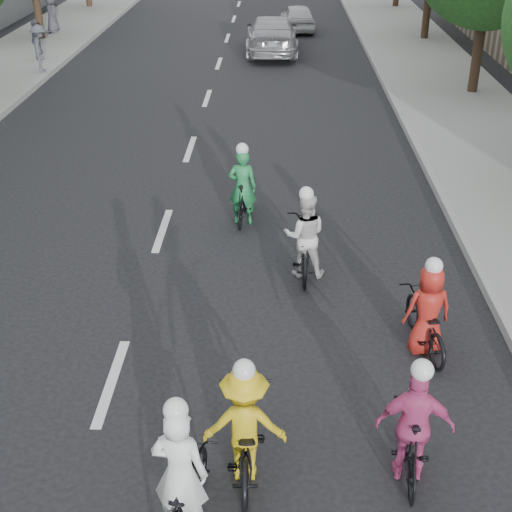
{
  "coord_description": "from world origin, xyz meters",
  "views": [
    {
      "loc": [
        2.34,
        -8.14,
        6.41
      ],
      "look_at": [
        2.02,
        2.05,
        1.0
      ],
      "focal_mm": 50.0,
      "sensor_mm": 36.0,
      "label": 1
    }
  ],
  "objects_px": {
    "cyclist_5": "(182,487)",
    "follow_car_lead": "(272,35)",
    "spectator_1": "(36,40)",
    "cyclist_3": "(304,243)",
    "cyclist_4": "(413,433)",
    "cyclist_1": "(243,195)",
    "spectator_0": "(40,48)",
    "cyclist_0": "(426,317)",
    "cyclist_2": "(245,431)",
    "spectator_2": "(52,13)",
    "follow_car_trail": "(297,17)"
  },
  "relations": [
    {
      "from": "cyclist_1",
      "to": "cyclist_2",
      "type": "xyz_separation_m",
      "value": [
        0.37,
        -7.16,
        0.01
      ]
    },
    {
      "from": "cyclist_0",
      "to": "spectator_0",
      "type": "height_order",
      "value": "spectator_0"
    },
    {
      "from": "cyclist_3",
      "to": "spectator_0",
      "type": "bearing_deg",
      "value": -56.67
    },
    {
      "from": "spectator_2",
      "to": "cyclist_3",
      "type": "bearing_deg",
      "value": -170.98
    },
    {
      "from": "follow_car_trail",
      "to": "cyclist_3",
      "type": "bearing_deg",
      "value": 83.85
    },
    {
      "from": "cyclist_3",
      "to": "cyclist_4",
      "type": "xyz_separation_m",
      "value": [
        1.13,
        -4.97,
        0.02
      ]
    },
    {
      "from": "cyclist_2",
      "to": "follow_car_trail",
      "type": "xyz_separation_m",
      "value": [
        1.2,
        28.63,
        -0.01
      ]
    },
    {
      "from": "cyclist_1",
      "to": "cyclist_4",
      "type": "height_order",
      "value": "cyclist_1"
    },
    {
      "from": "spectator_0",
      "to": "cyclist_3",
      "type": "bearing_deg",
      "value": -164.33
    },
    {
      "from": "follow_car_lead",
      "to": "follow_car_trail",
      "type": "xyz_separation_m",
      "value": [
        1.15,
        5.01,
        -0.14
      ]
    },
    {
      "from": "cyclist_0",
      "to": "cyclist_2",
      "type": "xyz_separation_m",
      "value": [
        -2.62,
        -2.65,
        0.06
      ]
    },
    {
      "from": "cyclist_2",
      "to": "cyclist_3",
      "type": "height_order",
      "value": "cyclist_3"
    },
    {
      "from": "cyclist_1",
      "to": "cyclist_3",
      "type": "distance_m",
      "value": 2.49
    },
    {
      "from": "spectator_2",
      "to": "cyclist_0",
      "type": "bearing_deg",
      "value": -169.82
    },
    {
      "from": "cyclist_4",
      "to": "follow_car_trail",
      "type": "bearing_deg",
      "value": -83.1
    },
    {
      "from": "cyclist_2",
      "to": "cyclist_0",
      "type": "bearing_deg",
      "value": -135.98
    },
    {
      "from": "cyclist_5",
      "to": "spectator_0",
      "type": "distance_m",
      "value": 21.82
    },
    {
      "from": "cyclist_3",
      "to": "spectator_2",
      "type": "distance_m",
      "value": 24.55
    },
    {
      "from": "cyclist_1",
      "to": "cyclist_3",
      "type": "xyz_separation_m",
      "value": [
        1.22,
        -2.17,
        0.0
      ]
    },
    {
      "from": "cyclist_0",
      "to": "cyclist_2",
      "type": "distance_m",
      "value": 3.73
    },
    {
      "from": "spectator_0",
      "to": "spectator_1",
      "type": "relative_size",
      "value": 1.11
    },
    {
      "from": "cyclist_5",
      "to": "follow_car_lead",
      "type": "relative_size",
      "value": 0.36
    },
    {
      "from": "cyclist_1",
      "to": "cyclist_3",
      "type": "bearing_deg",
      "value": 123.75
    },
    {
      "from": "cyclist_5",
      "to": "follow_car_lead",
      "type": "distance_m",
      "value": 24.5
    },
    {
      "from": "cyclist_5",
      "to": "spectator_1",
      "type": "xyz_separation_m",
      "value": [
        -8.43,
        22.4,
        0.31
      ]
    },
    {
      "from": "spectator_2",
      "to": "cyclist_2",
      "type": "bearing_deg",
      "value": -176.9
    },
    {
      "from": "cyclist_1",
      "to": "spectator_0",
      "type": "distance_m",
      "value": 14.72
    },
    {
      "from": "cyclist_1",
      "to": "spectator_1",
      "type": "xyz_separation_m",
      "value": [
        -8.7,
        14.37,
        0.29
      ]
    },
    {
      "from": "cyclist_0",
      "to": "cyclist_1",
      "type": "relative_size",
      "value": 1.01
    },
    {
      "from": "cyclist_4",
      "to": "spectator_1",
      "type": "relative_size",
      "value": 1.15
    },
    {
      "from": "cyclist_4",
      "to": "spectator_2",
      "type": "xyz_separation_m",
      "value": [
        -12.0,
        26.99,
        0.36
      ]
    },
    {
      "from": "spectator_0",
      "to": "follow_car_lead",
      "type": "bearing_deg",
      "value": -80.52
    },
    {
      "from": "cyclist_4",
      "to": "cyclist_5",
      "type": "xyz_separation_m",
      "value": [
        -2.62,
        -0.89,
        -0.04
      ]
    },
    {
      "from": "spectator_0",
      "to": "cyclist_2",
      "type": "bearing_deg",
      "value": -173.47
    },
    {
      "from": "cyclist_0",
      "to": "spectator_2",
      "type": "xyz_separation_m",
      "value": [
        -12.63,
        24.35,
        0.43
      ]
    },
    {
      "from": "cyclist_1",
      "to": "spectator_0",
      "type": "relative_size",
      "value": 1.06
    },
    {
      "from": "cyclist_2",
      "to": "follow_car_trail",
      "type": "relative_size",
      "value": 0.52
    },
    {
      "from": "cyclist_2",
      "to": "spectator_2",
      "type": "xyz_separation_m",
      "value": [
        -10.01,
        27.0,
        0.37
      ]
    },
    {
      "from": "cyclist_2",
      "to": "follow_car_lead",
      "type": "distance_m",
      "value": 23.62
    },
    {
      "from": "cyclist_3",
      "to": "cyclist_4",
      "type": "bearing_deg",
      "value": 104.0
    },
    {
      "from": "cyclist_1",
      "to": "follow_car_lead",
      "type": "distance_m",
      "value": 16.46
    },
    {
      "from": "cyclist_1",
      "to": "follow_car_trail",
      "type": "distance_m",
      "value": 21.53
    },
    {
      "from": "cyclist_0",
      "to": "cyclist_1",
      "type": "bearing_deg",
      "value": -65.48
    },
    {
      "from": "follow_car_lead",
      "to": "spectator_1",
      "type": "relative_size",
      "value": 3.44
    },
    {
      "from": "cyclist_0",
      "to": "cyclist_3",
      "type": "xyz_separation_m",
      "value": [
        -1.77,
        2.33,
        0.05
      ]
    },
    {
      "from": "cyclist_2",
      "to": "spectator_1",
      "type": "xyz_separation_m",
      "value": [
        -9.07,
        21.53,
        0.28
      ]
    },
    {
      "from": "spectator_1",
      "to": "follow_car_trail",
      "type": "bearing_deg",
      "value": -74.48
    },
    {
      "from": "cyclist_1",
      "to": "spectator_1",
      "type": "relative_size",
      "value": 1.17
    },
    {
      "from": "cyclist_0",
      "to": "spectator_1",
      "type": "relative_size",
      "value": 1.19
    },
    {
      "from": "spectator_1",
      "to": "spectator_2",
      "type": "relative_size",
      "value": 0.89
    }
  ]
}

